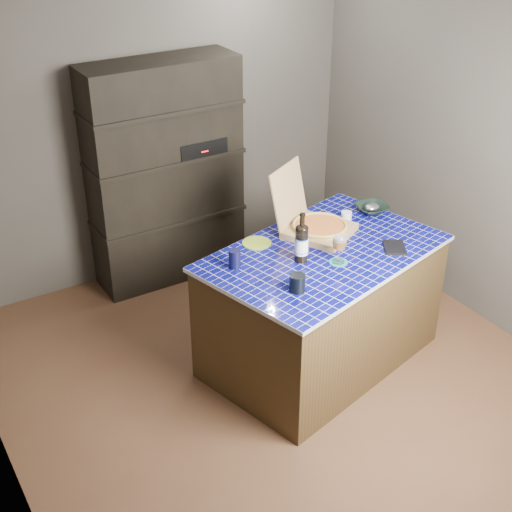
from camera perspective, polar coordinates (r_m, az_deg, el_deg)
room at (r=4.32m, az=1.09°, el=4.06°), size 3.50×3.50×3.50m
shelving_unit at (r=5.70m, az=-7.22°, el=6.55°), size 1.20×0.41×1.80m
kitchen_island at (r=4.87m, az=5.24°, el=-4.01°), size 1.76×1.35×0.86m
pizza_box at (r=4.84m, az=4.84°, el=2.51°), size 0.59×0.62×0.44m
mead_bottle at (r=4.46m, az=3.66°, el=1.08°), size 0.09×0.09×0.33m
teal_trivet at (r=4.52m, az=6.60°, el=-0.50°), size 0.12×0.12×0.01m
wine_glass at (r=4.46m, az=6.70°, el=1.05°), size 0.09×0.09×0.20m
tumbler at (r=4.19m, az=3.33°, el=-2.16°), size 0.09×0.09×0.11m
dvd_case at (r=4.74m, az=11.02°, el=0.68°), size 0.22×0.23×0.01m
bowl at (r=5.19m, az=9.25°, el=3.76°), size 0.25×0.25×0.06m
foil_contents at (r=5.18m, az=9.26°, el=3.88°), size 0.11×0.09×0.05m
white_jar at (r=5.05m, az=7.24°, el=3.19°), size 0.07×0.07×0.06m
navy_cup at (r=4.42m, az=-1.72°, el=-0.22°), size 0.08×0.08×0.12m
green_trivet at (r=4.71m, az=0.06°, el=1.05°), size 0.19×0.19×0.01m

